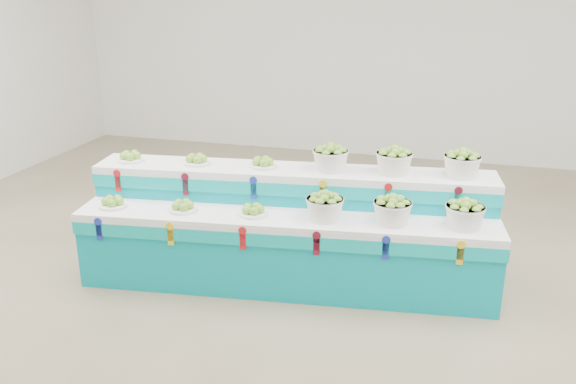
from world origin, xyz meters
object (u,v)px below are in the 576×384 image
object	(u,v)px
display_stand	(288,229)
plate_upper_mid	(196,159)
basket_lower_left	(325,206)
basket_upper_right	(462,164)

from	to	relation	value
display_stand	plate_upper_mid	size ratio (longest dim) A/B	14.53
basket_lower_left	plate_upper_mid	size ratio (longest dim) A/B	1.27
display_stand	basket_lower_left	bearing A→B (deg)	-33.03
display_stand	basket_upper_right	size ratio (longest dim) A/B	11.48
basket_lower_left	basket_upper_right	distance (m)	1.30
basket_lower_left	basket_upper_right	size ratio (longest dim) A/B	1.00
basket_lower_left	basket_upper_right	world-z (taller)	basket_upper_right
display_stand	plate_upper_mid	xyz separation A→B (m)	(-0.94, 0.12, 0.56)
display_stand	basket_lower_left	size ratio (longest dim) A/B	11.48
display_stand	basket_upper_right	distance (m)	1.67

